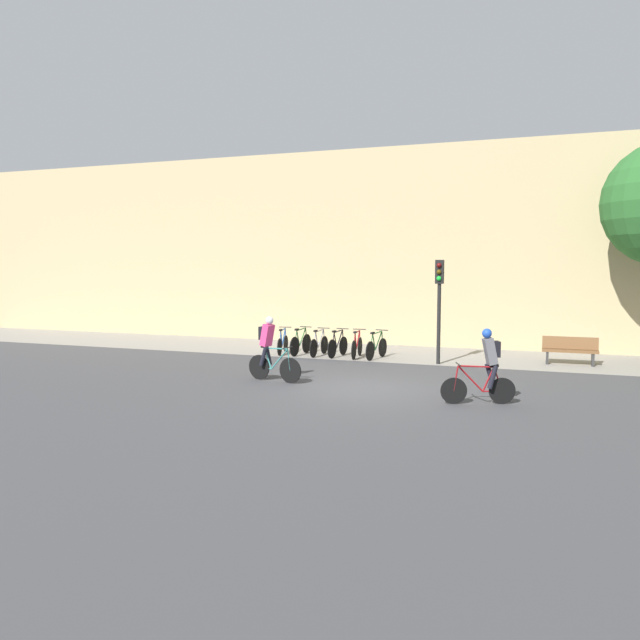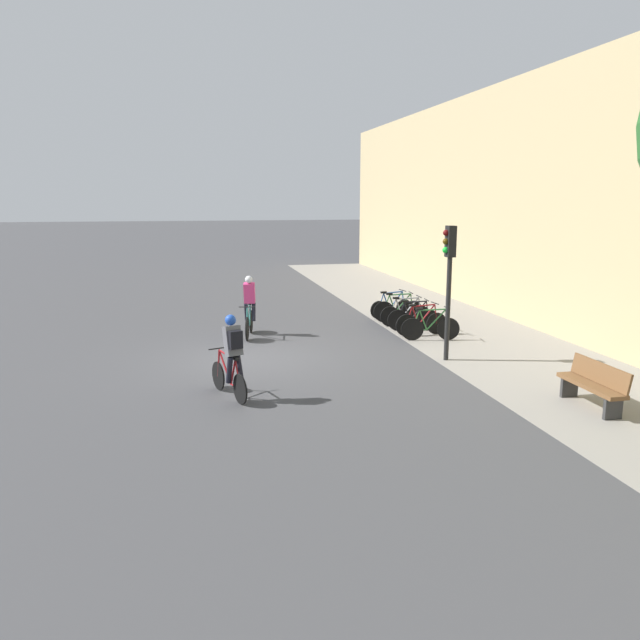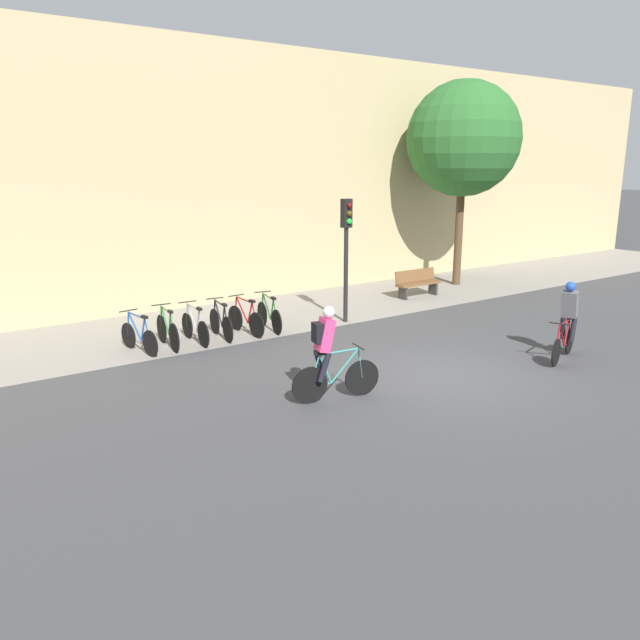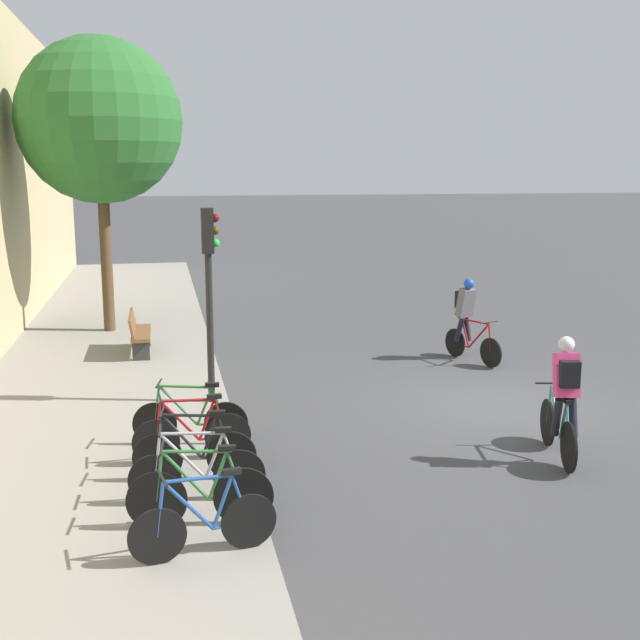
# 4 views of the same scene
# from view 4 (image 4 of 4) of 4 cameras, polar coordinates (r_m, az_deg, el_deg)

# --- Properties ---
(ground) EXTENTS (200.00, 200.00, 0.00)m
(ground) POSITION_cam_4_polar(r_m,az_deg,el_deg) (14.22, 12.39, -5.89)
(ground) COLOR #3D3D3F
(kerb_strip) EXTENTS (44.00, 4.50, 0.01)m
(kerb_strip) POSITION_cam_4_polar(r_m,az_deg,el_deg) (13.13, -15.98, -7.47)
(kerb_strip) COLOR gray
(kerb_strip) RESTS_ON ground
(cyclist_pink) EXTENTS (1.72, 0.57, 1.79)m
(cyclist_pink) POSITION_cam_4_polar(r_m,az_deg,el_deg) (11.50, 16.93, -5.24)
(cyclist_pink) COLOR black
(cyclist_pink) RESTS_ON ground
(cyclist_grey) EXTENTS (1.63, 0.68, 1.75)m
(cyclist_grey) POSITION_cam_4_polar(r_m,az_deg,el_deg) (17.11, 10.43, 0.28)
(cyclist_grey) COLOR black
(cyclist_grey) RESTS_ON ground
(parked_bike_0) EXTENTS (0.46, 1.57, 0.94)m
(parked_bike_0) POSITION_cam_4_polar(r_m,az_deg,el_deg) (8.74, -8.24, -14.04)
(parked_bike_0) COLOR black
(parked_bike_0) RESTS_ON ground
(parked_bike_1) EXTENTS (0.46, 1.66, 0.98)m
(parked_bike_1) POSITION_cam_4_polar(r_m,az_deg,el_deg) (9.36, -8.50, -12.11)
(parked_bike_1) COLOR black
(parked_bike_1) RESTS_ON ground
(parked_bike_2) EXTENTS (0.46, 1.66, 0.96)m
(parked_bike_2) POSITION_cam_4_polar(r_m,az_deg,el_deg) (10.02, -8.70, -10.64)
(parked_bike_2) COLOR black
(parked_bike_2) RESTS_ON ground
(parked_bike_3) EXTENTS (0.46, 1.60, 0.96)m
(parked_bike_3) POSITION_cam_4_polar(r_m,az_deg,el_deg) (10.67, -8.89, -9.27)
(parked_bike_3) COLOR black
(parked_bike_3) RESTS_ON ground
(parked_bike_4) EXTENTS (0.46, 1.64, 0.96)m
(parked_bike_4) POSITION_cam_4_polar(r_m,az_deg,el_deg) (11.33, -9.05, -8.05)
(parked_bike_4) COLOR black
(parked_bike_4) RESTS_ON ground
(parked_bike_5) EXTENTS (0.46, 1.68, 0.96)m
(parked_bike_5) POSITION_cam_4_polar(r_m,az_deg,el_deg) (11.99, -9.19, -6.98)
(parked_bike_5) COLOR black
(parked_bike_5) RESTS_ON ground
(traffic_light_pole) EXTENTS (0.26, 0.30, 3.36)m
(traffic_light_pole) POSITION_cam_4_polar(r_m,az_deg,el_deg) (13.72, -7.88, 3.64)
(traffic_light_pole) COLOR black
(traffic_light_pole) RESTS_ON ground
(bench) EXTENTS (1.70, 0.44, 0.89)m
(bench) POSITION_cam_4_polar(r_m,az_deg,el_deg) (17.95, -12.77, -0.86)
(bench) COLOR brown
(bench) RESTS_ON ground
(street_tree_0) EXTENTS (3.94, 3.94, 7.07)m
(street_tree_0) POSITION_cam_4_polar(r_m,az_deg,el_deg) (20.35, -15.41, 13.46)
(street_tree_0) COLOR #4C3823
(street_tree_0) RESTS_ON ground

